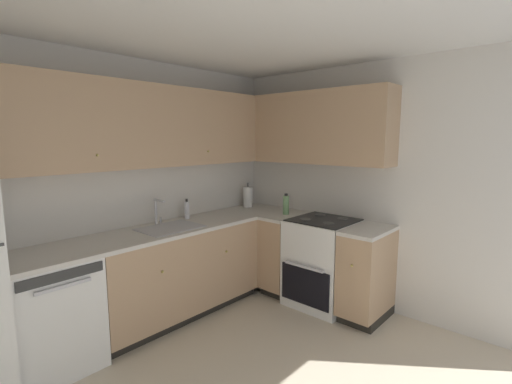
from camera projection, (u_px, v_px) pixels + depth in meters
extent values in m
cube|color=silver|center=(117.00, 193.00, 3.34)|extent=(3.78, 0.05, 2.44)
cube|color=silver|center=(378.00, 189.00, 3.61)|extent=(0.05, 3.38, 2.44)
cube|color=white|center=(249.00, 4.00, 2.06)|extent=(3.78, 3.38, 0.05)
cube|color=white|center=(50.00, 314.00, 2.70)|extent=(0.60, 0.60, 0.85)
cube|color=#333333|center=(62.00, 276.00, 2.44)|extent=(0.55, 0.01, 0.07)
cube|color=silver|center=(64.00, 286.00, 2.45)|extent=(0.36, 0.02, 0.02)
cube|color=tan|center=(177.00, 268.00, 3.53)|extent=(1.67, 0.60, 0.76)
cube|color=black|center=(177.00, 308.00, 3.61)|extent=(1.67, 0.54, 0.09)
sphere|color=tan|center=(163.00, 272.00, 3.04)|extent=(0.02, 0.02, 0.02)
sphere|color=tan|center=(227.00, 252.00, 3.58)|extent=(0.02, 0.02, 0.02)
cube|color=beige|center=(176.00, 228.00, 3.47)|extent=(2.88, 0.60, 0.03)
cube|color=tan|center=(285.00, 251.00, 4.07)|extent=(0.60, 0.31, 0.76)
cube|color=black|center=(287.00, 286.00, 4.15)|extent=(0.54, 0.31, 0.09)
cube|color=tan|center=(367.00, 272.00, 3.43)|extent=(0.60, 0.34, 0.76)
cube|color=black|center=(366.00, 313.00, 3.52)|extent=(0.54, 0.34, 0.09)
sphere|color=tan|center=(352.00, 266.00, 3.18)|extent=(0.02, 0.02, 0.02)
cube|color=beige|center=(286.00, 216.00, 4.01)|extent=(0.60, 0.31, 0.03)
cube|color=beige|center=(369.00, 231.00, 3.37)|extent=(0.60, 0.34, 0.03)
cube|color=white|center=(323.00, 262.00, 3.77)|extent=(0.64, 0.62, 0.89)
cube|color=black|center=(305.00, 286.00, 3.56)|extent=(0.02, 0.55, 0.37)
cube|color=silver|center=(304.00, 267.00, 3.51)|extent=(0.02, 0.43, 0.02)
cube|color=black|center=(324.00, 220.00, 3.71)|extent=(0.59, 0.60, 0.01)
cube|color=white|center=(339.00, 209.00, 3.92)|extent=(0.03, 0.60, 0.15)
cylinder|color=#4C4C4C|center=(329.00, 223.00, 3.51)|extent=(0.11, 0.11, 0.01)
cylinder|color=#4C4C4C|center=(305.00, 219.00, 3.69)|extent=(0.11, 0.11, 0.01)
cylinder|color=#4C4C4C|center=(343.00, 219.00, 3.72)|extent=(0.11, 0.11, 0.01)
cylinder|color=#4C4C4C|center=(320.00, 215.00, 3.90)|extent=(0.11, 0.11, 0.01)
cube|color=tan|center=(148.00, 126.00, 3.31)|extent=(2.56, 0.32, 0.74)
sphere|color=tan|center=(97.00, 155.00, 2.82)|extent=(0.02, 0.02, 0.02)
sphere|color=tan|center=(208.00, 151.00, 3.64)|extent=(0.02, 0.02, 0.02)
cube|color=tan|center=(307.00, 128.00, 3.86)|extent=(0.32, 1.84, 0.74)
cube|color=#B7B7BC|center=(170.00, 228.00, 3.39)|extent=(0.55, 0.40, 0.01)
cube|color=gray|center=(170.00, 233.00, 3.40)|extent=(0.51, 0.36, 0.09)
cube|color=#99999E|center=(170.00, 231.00, 3.40)|extent=(0.02, 0.35, 0.06)
cylinder|color=silver|center=(156.00, 212.00, 3.52)|extent=(0.02, 0.02, 0.25)
cylinder|color=silver|center=(160.00, 201.00, 3.46)|extent=(0.02, 0.15, 0.02)
cylinder|color=silver|center=(161.00, 220.00, 3.58)|extent=(0.02, 0.02, 0.06)
cylinder|color=silver|center=(187.00, 210.00, 3.78)|extent=(0.05, 0.05, 0.18)
cylinder|color=#262626|center=(187.00, 200.00, 3.76)|extent=(0.02, 0.02, 0.03)
cylinder|color=white|center=(248.00, 197.00, 4.43)|extent=(0.11, 0.11, 0.25)
cylinder|color=#3F3F3F|center=(248.00, 195.00, 4.42)|extent=(0.02, 0.02, 0.31)
cylinder|color=#729E66|center=(286.00, 205.00, 3.99)|extent=(0.07, 0.07, 0.21)
cylinder|color=black|center=(286.00, 195.00, 3.98)|extent=(0.04, 0.04, 0.02)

